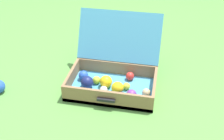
{
  "coord_description": "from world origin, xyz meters",
  "views": [
    {
      "loc": [
        0.2,
        -1.48,
        1.16
      ],
      "look_at": [
        -0.09,
        -0.03,
        0.16
      ],
      "focal_mm": 45.47,
      "sensor_mm": 36.0,
      "label": 1
    }
  ],
  "objects": [
    {
      "name": "open_suitcase",
      "position": [
        -0.09,
        0.03,
        0.1
      ],
      "size": [
        0.57,
        0.54,
        0.43
      ],
      "color": "#4799C6",
      "rests_on": "ground"
    },
    {
      "name": "ground_plane",
      "position": [
        0.0,
        0.0,
        0.0
      ],
      "size": [
        16.0,
        16.0,
        0.0
      ],
      "primitive_type": "plane",
      "color": "#569342"
    }
  ]
}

